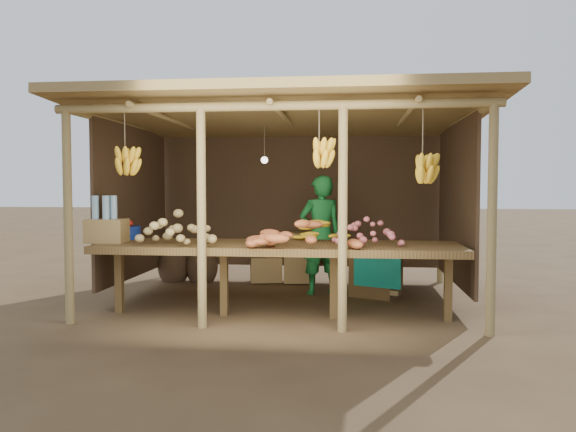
# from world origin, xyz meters

# --- Properties ---
(ground) EXTENTS (60.00, 60.00, 0.00)m
(ground) POSITION_xyz_m (0.00, 0.00, 0.00)
(ground) COLOR brown
(ground) RESTS_ON ground
(stall_structure) EXTENTS (4.70, 3.50, 2.43)m
(stall_structure) POSITION_xyz_m (-0.00, -0.17, 1.90)
(stall_structure) COLOR #98804E
(stall_structure) RESTS_ON ground
(counter) EXTENTS (3.90, 1.05, 0.80)m
(counter) POSITION_xyz_m (0.00, -0.95, 0.74)
(counter) COLOR brown
(counter) RESTS_ON ground
(potato_heap) EXTENTS (1.08, 0.88, 0.36)m
(potato_heap) POSITION_xyz_m (-1.05, -1.24, 0.98)
(potato_heap) COLOR tan
(potato_heap) RESTS_ON counter
(sweet_potato_heap) EXTENTS (1.23, 0.99, 0.36)m
(sweet_potato_heap) POSITION_xyz_m (0.31, -1.23, 0.98)
(sweet_potato_heap) COLOR #BD5D30
(sweet_potato_heap) RESTS_ON counter
(onion_heap) EXTENTS (0.77, 0.47, 0.35)m
(onion_heap) POSITION_xyz_m (0.95, -1.10, 0.98)
(onion_heap) COLOR #C96267
(onion_heap) RESTS_ON counter
(banana_pile) EXTENTS (0.62, 0.47, 0.35)m
(banana_pile) POSITION_xyz_m (0.44, -0.64, 0.97)
(banana_pile) COLOR yellow
(banana_pile) RESTS_ON counter
(tomato_basin) EXTENTS (0.43, 0.43, 0.22)m
(tomato_basin) POSITION_xyz_m (-1.90, -0.62, 0.89)
(tomato_basin) COLOR navy
(tomato_basin) RESTS_ON counter
(bottle_box) EXTENTS (0.43, 0.36, 0.52)m
(bottle_box) POSITION_xyz_m (-1.90, -1.03, 1.00)
(bottle_box) COLOR olive
(bottle_box) RESTS_ON counter
(vendor) EXTENTS (0.66, 0.54, 1.56)m
(vendor) POSITION_xyz_m (0.39, 0.40, 0.78)
(vendor) COLOR #1A7630
(vendor) RESTS_ON ground
(tarp_crate) EXTENTS (0.79, 0.75, 0.74)m
(tarp_crate) POSITION_xyz_m (1.11, 0.34, 0.30)
(tarp_crate) COLOR brown
(tarp_crate) RESTS_ON ground
(carton_stack) EXTENTS (1.01, 0.43, 0.73)m
(carton_stack) POSITION_xyz_m (-0.13, 1.20, 0.32)
(carton_stack) COLOR olive
(carton_stack) RESTS_ON ground
(burlap_sacks) EXTENTS (0.91, 0.48, 0.64)m
(burlap_sacks) POSITION_xyz_m (-1.64, 1.19, 0.28)
(burlap_sacks) COLOR #4C3623
(burlap_sacks) RESTS_ON ground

